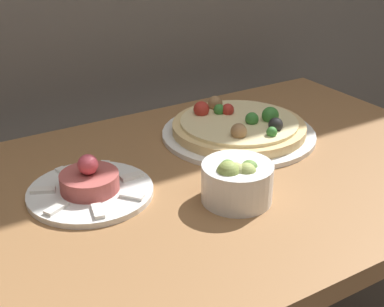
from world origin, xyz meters
TOP-DOWN VIEW (x-y plane):
  - dining_table at (0.00, 0.34)m, footprint 1.26×0.67m
  - pizza_plate at (0.25, 0.44)m, footprint 0.32×0.32m
  - tartare_plate at (-0.11, 0.38)m, footprint 0.21×0.21m
  - small_bowl at (0.09, 0.24)m, footprint 0.12×0.12m

SIDE VIEW (x-z plane):
  - dining_table at x=0.00m, z-range 0.26..1.02m
  - tartare_plate at x=-0.11m, z-range 0.73..0.81m
  - pizza_plate at x=0.25m, z-range 0.74..0.81m
  - small_bowl at x=0.09m, z-range 0.75..0.83m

